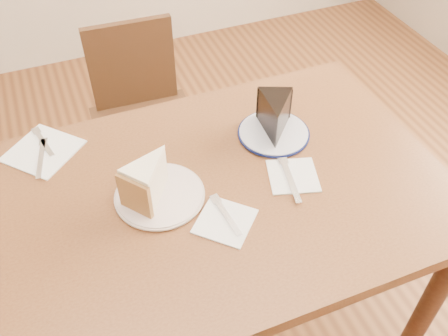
# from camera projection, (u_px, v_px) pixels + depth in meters

# --- Properties ---
(ground) EXTENTS (4.00, 4.00, 0.00)m
(ground) POSITION_uv_depth(u_px,v_px,m) (218.00, 329.00, 1.81)
(ground) COLOR #4F2B15
(ground) RESTS_ON ground
(table) EXTENTS (1.20, 0.80, 0.75)m
(table) POSITION_uv_depth(u_px,v_px,m) (217.00, 213.00, 1.35)
(table) COLOR #4C2914
(table) RESTS_ON ground
(chair_far) EXTENTS (0.41, 0.41, 0.80)m
(chair_far) POSITION_uv_depth(u_px,v_px,m) (144.00, 119.00, 1.97)
(chair_far) COLOR black
(chair_far) RESTS_ON ground
(plate_cream) EXTENTS (0.22, 0.22, 0.01)m
(plate_cream) POSITION_uv_depth(u_px,v_px,m) (160.00, 195.00, 1.26)
(plate_cream) COLOR silver
(plate_cream) RESTS_ON table
(plate_navy) EXTENTS (0.20, 0.20, 0.01)m
(plate_navy) POSITION_uv_depth(u_px,v_px,m) (274.00, 133.00, 1.43)
(plate_navy) COLOR silver
(plate_navy) RESTS_ON table
(carrot_cake) EXTENTS (0.15, 0.15, 0.10)m
(carrot_cake) POSITION_uv_depth(u_px,v_px,m) (152.00, 179.00, 1.22)
(carrot_cake) COLOR #EEE2C4
(carrot_cake) RESTS_ON plate_cream
(chocolate_cake) EXTENTS (0.14, 0.16, 0.10)m
(chocolate_cake) POSITION_uv_depth(u_px,v_px,m) (275.00, 119.00, 1.39)
(chocolate_cake) COLOR black
(chocolate_cake) RESTS_ON plate_navy
(napkin_cream) EXTENTS (0.18, 0.18, 0.00)m
(napkin_cream) POSITION_uv_depth(u_px,v_px,m) (225.00, 221.00, 1.20)
(napkin_cream) COLOR white
(napkin_cream) RESTS_ON table
(napkin_navy) EXTENTS (0.16, 0.16, 0.00)m
(napkin_navy) POSITION_uv_depth(u_px,v_px,m) (293.00, 176.00, 1.31)
(napkin_navy) COLOR white
(napkin_navy) RESTS_ON table
(napkin_spare) EXTENTS (0.24, 0.24, 0.00)m
(napkin_spare) POSITION_uv_depth(u_px,v_px,m) (43.00, 151.00, 1.38)
(napkin_spare) COLOR white
(napkin_spare) RESTS_ON table
(fork_cream) EXTENTS (0.03, 0.14, 0.00)m
(fork_cream) POSITION_uv_depth(u_px,v_px,m) (226.00, 215.00, 1.21)
(fork_cream) COLOR silver
(fork_cream) RESTS_ON napkin_cream
(knife_navy) EXTENTS (0.05, 0.17, 0.00)m
(knife_navy) POSITION_uv_depth(u_px,v_px,m) (290.00, 179.00, 1.30)
(knife_navy) COLOR white
(knife_navy) RESTS_ON napkin_navy
(fork_spare) EXTENTS (0.04, 0.14, 0.00)m
(fork_spare) POSITION_uv_depth(u_px,v_px,m) (43.00, 142.00, 1.40)
(fork_spare) COLOR silver
(fork_spare) RESTS_ON napkin_spare
(knife_spare) EXTENTS (0.05, 0.16, 0.00)m
(knife_spare) POSITION_uv_depth(u_px,v_px,m) (41.00, 158.00, 1.36)
(knife_spare) COLOR silver
(knife_spare) RESTS_ON napkin_spare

